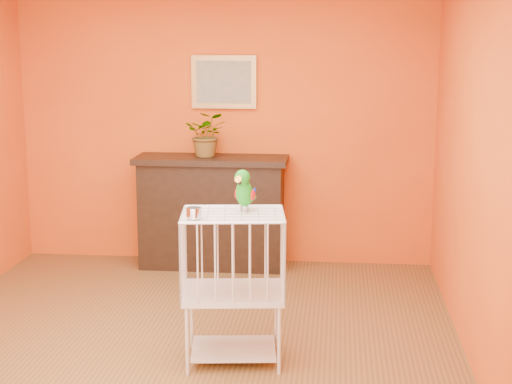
# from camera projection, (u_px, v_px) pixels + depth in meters

# --- Properties ---
(ground) EXTENTS (4.50, 4.50, 0.00)m
(ground) POSITION_uv_depth(u_px,v_px,m) (181.00, 346.00, 5.60)
(ground) COLOR brown
(ground) RESTS_ON ground
(room_shell) EXTENTS (4.50, 4.50, 4.50)m
(room_shell) POSITION_uv_depth(u_px,v_px,m) (177.00, 125.00, 5.29)
(room_shell) COLOR #E45815
(room_shell) RESTS_ON ground
(console_cabinet) EXTENTS (1.43, 0.52, 1.06)m
(console_cabinet) POSITION_uv_depth(u_px,v_px,m) (212.00, 212.00, 7.46)
(console_cabinet) COLOR black
(console_cabinet) RESTS_ON ground
(potted_plant) EXTENTS (0.39, 0.43, 0.33)m
(potted_plant) POSITION_uv_depth(u_px,v_px,m) (208.00, 139.00, 7.38)
(potted_plant) COLOR #26722D
(potted_plant) RESTS_ON console_cabinet
(framed_picture) EXTENTS (0.62, 0.04, 0.50)m
(framed_picture) POSITION_uv_depth(u_px,v_px,m) (224.00, 82.00, 7.42)
(framed_picture) COLOR #AE7D3E
(framed_picture) RESTS_ON room_shell
(birdcage) EXTENTS (0.72, 0.59, 1.03)m
(birdcage) POSITION_uv_depth(u_px,v_px,m) (233.00, 285.00, 5.25)
(birdcage) COLOR beige
(birdcage) RESTS_ON ground
(feed_cup) EXTENTS (0.10, 0.10, 0.07)m
(feed_cup) POSITION_uv_depth(u_px,v_px,m) (194.00, 213.00, 4.98)
(feed_cup) COLOR silver
(feed_cup) RESTS_ON birdcage
(parrot) EXTENTS (0.15, 0.26, 0.29)m
(parrot) POSITION_uv_depth(u_px,v_px,m) (244.00, 190.00, 5.17)
(parrot) COLOR #59544C
(parrot) RESTS_ON birdcage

